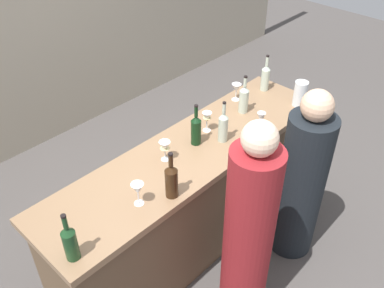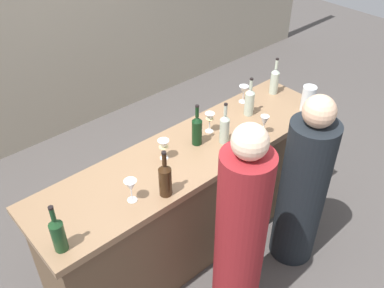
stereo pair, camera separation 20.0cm
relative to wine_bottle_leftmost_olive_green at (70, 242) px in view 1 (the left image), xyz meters
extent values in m
plane|color=#4C4744|center=(1.10, 0.19, -1.10)|extent=(12.00, 12.00, 0.00)
cube|color=#B2A893|center=(1.10, 2.39, 0.30)|extent=(8.00, 0.10, 2.80)
cube|color=brown|center=(1.10, 0.19, -0.63)|extent=(2.33, 0.55, 0.93)
cube|color=#8C6B4C|center=(1.10, 0.19, -0.14)|extent=(2.41, 0.63, 0.05)
cylinder|color=#193D1E|center=(0.00, 0.00, -0.03)|extent=(0.08, 0.08, 0.19)
cone|color=#193D1E|center=(0.00, 0.00, 0.09)|extent=(0.08, 0.08, 0.04)
cylinder|color=#193D1E|center=(0.00, 0.00, 0.14)|extent=(0.03, 0.03, 0.08)
cylinder|color=black|center=(0.00, 0.00, 0.19)|extent=(0.03, 0.03, 0.01)
cylinder|color=#331E0F|center=(0.68, -0.04, -0.02)|extent=(0.08, 0.08, 0.20)
cone|color=#331E0F|center=(0.68, -0.04, 0.10)|extent=(0.08, 0.08, 0.04)
cylinder|color=#331E0F|center=(0.68, -0.04, 0.16)|extent=(0.03, 0.03, 0.08)
cylinder|color=black|center=(0.68, -0.04, 0.20)|extent=(0.03, 0.03, 0.01)
cylinder|color=black|center=(1.18, 0.22, -0.02)|extent=(0.07, 0.07, 0.19)
cone|color=black|center=(1.18, 0.22, 0.09)|extent=(0.07, 0.07, 0.04)
cylinder|color=black|center=(1.18, 0.22, 0.15)|extent=(0.03, 0.03, 0.08)
cylinder|color=black|center=(1.18, 0.22, 0.19)|extent=(0.03, 0.03, 0.01)
cylinder|color=#B7C6B2|center=(1.33, 0.10, -0.02)|extent=(0.07, 0.07, 0.19)
cone|color=#B7C6B2|center=(1.33, 0.10, 0.09)|extent=(0.07, 0.07, 0.04)
cylinder|color=#B7C6B2|center=(1.33, 0.10, 0.15)|extent=(0.02, 0.02, 0.08)
cylinder|color=black|center=(1.33, 0.10, 0.20)|extent=(0.03, 0.03, 0.01)
cylinder|color=#B7C6B2|center=(1.74, 0.24, -0.03)|extent=(0.07, 0.07, 0.19)
cone|color=#B7C6B2|center=(1.74, 0.24, 0.09)|extent=(0.07, 0.07, 0.04)
cylinder|color=#B7C6B2|center=(1.74, 0.24, 0.15)|extent=(0.03, 0.03, 0.08)
cylinder|color=black|center=(1.74, 0.24, 0.19)|extent=(0.03, 0.03, 0.01)
cylinder|color=#B7C6B2|center=(2.14, 0.32, -0.02)|extent=(0.07, 0.07, 0.19)
cone|color=#B7C6B2|center=(2.14, 0.32, 0.09)|extent=(0.07, 0.07, 0.04)
cylinder|color=#B7C6B2|center=(2.14, 0.32, 0.15)|extent=(0.02, 0.02, 0.08)
cylinder|color=black|center=(2.14, 0.32, 0.19)|extent=(0.03, 0.03, 0.01)
cylinder|color=white|center=(1.62, -0.02, -0.12)|extent=(0.06, 0.06, 0.00)
cylinder|color=white|center=(1.62, -0.02, -0.08)|extent=(0.01, 0.01, 0.06)
cone|color=white|center=(1.62, -0.02, -0.01)|extent=(0.06, 0.06, 0.09)
cylinder|color=white|center=(0.50, 0.05, -0.12)|extent=(0.06, 0.06, 0.00)
cylinder|color=white|center=(0.50, 0.05, -0.08)|extent=(0.01, 0.01, 0.08)
cone|color=white|center=(0.50, 0.05, 0.00)|extent=(0.08, 0.08, 0.08)
cylinder|color=white|center=(0.90, 0.24, -0.12)|extent=(0.06, 0.06, 0.00)
cylinder|color=white|center=(0.90, 0.24, -0.08)|extent=(0.01, 0.01, 0.07)
cone|color=white|center=(0.90, 0.24, -0.01)|extent=(0.08, 0.08, 0.07)
cone|color=beige|center=(0.90, 0.24, -0.03)|extent=(0.07, 0.07, 0.02)
cylinder|color=white|center=(1.34, 0.27, -0.12)|extent=(0.06, 0.06, 0.00)
cylinder|color=white|center=(1.34, 0.27, -0.08)|extent=(0.01, 0.01, 0.08)
cone|color=white|center=(1.34, 0.27, 0.00)|extent=(0.07, 0.07, 0.08)
cone|color=beige|center=(1.34, 0.27, -0.02)|extent=(0.06, 0.06, 0.03)
cylinder|color=white|center=(1.84, 0.39, -0.12)|extent=(0.07, 0.07, 0.00)
cylinder|color=white|center=(1.84, 0.39, -0.08)|extent=(0.01, 0.01, 0.07)
cone|color=white|center=(1.84, 0.39, -0.01)|extent=(0.08, 0.08, 0.07)
cylinder|color=silver|center=(2.13, -0.03, -0.02)|extent=(0.11, 0.11, 0.21)
cylinder|color=maroon|center=(0.90, -0.49, -0.38)|extent=(0.37, 0.37, 1.43)
sphere|color=beige|center=(0.90, -0.49, 0.43)|extent=(0.20, 0.20, 0.20)
cylinder|color=black|center=(1.65, -0.41, -0.47)|extent=(0.39, 0.39, 1.25)
sphere|color=#D8AD8C|center=(1.65, -0.41, 0.25)|extent=(0.22, 0.22, 0.22)
camera|label=1|loc=(-0.61, -1.44, 1.71)|focal=39.81mm
camera|label=2|loc=(-0.46, -1.58, 1.71)|focal=39.81mm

